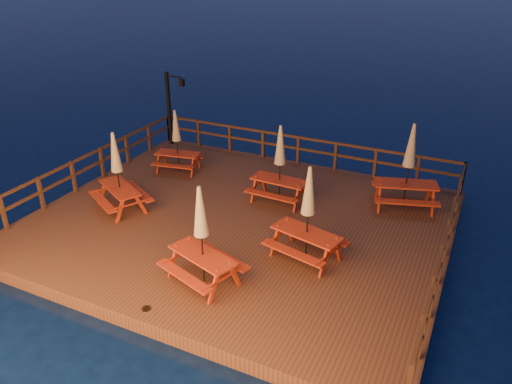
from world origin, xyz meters
The scene contains 11 objects.
ground centered at (0.00, 0.00, 0.00)m, with size 500.00×500.00×0.00m, color black.
deck centered at (0.00, 0.00, 0.20)m, with size 12.00×10.00×0.40m, color #482517.
deck_piles centered at (0.00, 0.00, -0.30)m, with size 11.44×9.44×1.40m.
railing centered at (0.00, 1.78, 1.16)m, with size 11.80×9.75×1.10m.
lamp_post centered at (-5.39, 4.55, 2.20)m, with size 0.85×0.18×3.00m.
picnic_table_0 centered at (4.31, 3.00, 1.83)m, with size 2.31×2.09×2.76m.
picnic_table_1 centered at (-3.64, -0.98, 1.72)m, with size 2.26×2.13×2.54m.
picnic_table_2 centered at (2.55, -1.06, 1.77)m, with size 2.14×1.89×2.63m.
picnic_table_3 centered at (-3.71, 2.32, 1.59)m, with size 1.83×1.60×2.30m.
picnic_table_4 centered at (0.60, 1.66, 1.74)m, with size 1.86×1.55×2.57m.
picnic_table_5 centered at (0.64, -3.12, 1.75)m, with size 2.19×1.98×2.59m.
Camera 1 is at (6.18, -11.65, 7.83)m, focal length 35.00 mm.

